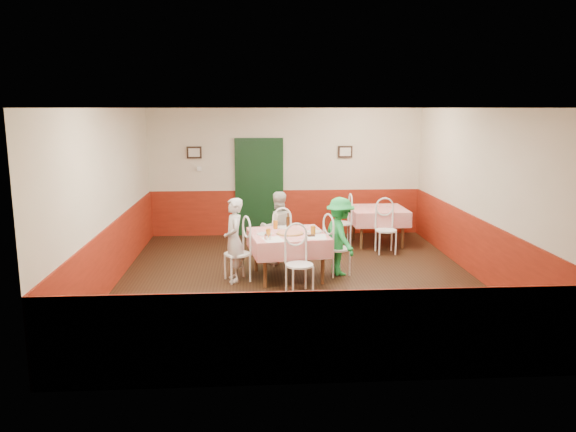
{
  "coord_description": "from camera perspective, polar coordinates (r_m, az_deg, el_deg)",
  "views": [
    {
      "loc": [
        -0.76,
        -8.83,
        2.8
      ],
      "look_at": [
        -0.17,
        0.21,
        1.05
      ],
      "focal_mm": 35.0,
      "sensor_mm": 36.0,
      "label": 1
    }
  ],
  "objects": [
    {
      "name": "pizza",
      "position": [
        9.23,
        0.2,
        -1.75
      ],
      "size": [
        0.48,
        0.48,
        0.03
      ],
      "primitive_type": "cylinder",
      "rotation": [
        0.0,
        0.0,
        0.14
      ],
      "color": "#B74723",
      "rests_on": "main_table"
    },
    {
      "name": "floor",
      "position": [
        9.29,
        1.16,
        -6.6
      ],
      "size": [
        7.0,
        7.0,
        0.0
      ],
      "primitive_type": "plane",
      "color": "black",
      "rests_on": "ground"
    },
    {
      "name": "left_wall",
      "position": [
        9.22,
        -17.74,
        1.67
      ],
      "size": [
        0.1,
        7.0,
        2.8
      ],
      "primitive_type": "cube",
      "color": "beige",
      "rests_on": "ground"
    },
    {
      "name": "chair_right",
      "position": [
        9.57,
        5.0,
        -3.33
      ],
      "size": [
        0.54,
        0.54,
        0.9
      ],
      "primitive_type": null,
      "rotation": [
        0.0,
        0.0,
        1.94
      ],
      "color": "white",
      "rests_on": "ground"
    },
    {
      "name": "wainscot_right",
      "position": [
        9.86,
        18.75,
        -3.15
      ],
      "size": [
        0.03,
        7.0,
        1.0
      ],
      "primitive_type": "cube",
      "color": "maroon",
      "rests_on": "ground"
    },
    {
      "name": "second_table",
      "position": [
        11.83,
        9.07,
        -1.04
      ],
      "size": [
        1.13,
        1.13,
        0.77
      ],
      "primitive_type": "cube",
      "rotation": [
        0.0,
        0.0,
        0.01
      ],
      "color": "red",
      "rests_on": "ground"
    },
    {
      "name": "diner_far",
      "position": [
        10.17,
        -1.05,
        -1.2
      ],
      "size": [
        0.74,
        0.63,
        1.33
      ],
      "primitive_type": "imported",
      "rotation": [
        0.0,
        0.0,
        3.36
      ],
      "color": "gray",
      "rests_on": "ground"
    },
    {
      "name": "chair_near",
      "position": [
        8.56,
        1.18,
        -5.01
      ],
      "size": [
        0.51,
        0.51,
        0.9
      ],
      "primitive_type": null,
      "rotation": [
        0.0,
        0.0,
        0.26
      ],
      "color": "white",
      "rests_on": "ground"
    },
    {
      "name": "door",
      "position": [
        12.4,
        -2.94,
        2.81
      ],
      "size": [
        0.96,
        0.06,
        2.1
      ],
      "primitive_type": "cube",
      "color": "black",
      "rests_on": "ground"
    },
    {
      "name": "menu_right",
      "position": [
        9.03,
        2.94,
        -2.13
      ],
      "size": [
        0.33,
        0.42,
        0.0
      ],
      "primitive_type": "cube",
      "rotation": [
        0.0,
        0.0,
        -0.07
      ],
      "color": "white",
      "rests_on": "main_table"
    },
    {
      "name": "back_wall",
      "position": [
        12.43,
        -0.18,
        4.47
      ],
      "size": [
        6.0,
        0.1,
        2.8
      ],
      "primitive_type": "cube",
      "color": "beige",
      "rests_on": "ground"
    },
    {
      "name": "chair_far",
      "position": [
        10.17,
        -0.99,
        -2.43
      ],
      "size": [
        0.54,
        0.54,
        0.9
      ],
      "primitive_type": null,
      "rotation": [
        0.0,
        0.0,
        3.5
      ],
      "color": "white",
      "rests_on": "ground"
    },
    {
      "name": "shaker_b",
      "position": [
        8.79,
        -1.84,
        -2.2
      ],
      "size": [
        0.04,
        0.04,
        0.09
      ],
      "primitive_type": "cylinder",
      "rotation": [
        0.0,
        0.0,
        0.14
      ],
      "color": "silver",
      "rests_on": "main_table"
    },
    {
      "name": "picture_right",
      "position": [
        12.49,
        5.83,
        6.51
      ],
      "size": [
        0.32,
        0.03,
        0.26
      ],
      "primitive_type": "cube",
      "color": "black",
      "rests_on": "back_wall"
    },
    {
      "name": "chair_second_a",
      "position": [
        11.67,
        5.49,
        -0.74
      ],
      "size": [
        0.42,
        0.42,
        0.9
      ],
      "primitive_type": null,
      "rotation": [
        0.0,
        0.0,
        -1.56
      ],
      "color": "white",
      "rests_on": "ground"
    },
    {
      "name": "right_wall",
      "position": [
        9.7,
        19.16,
        2.02
      ],
      "size": [
        0.1,
        7.0,
        2.8
      ],
      "primitive_type": "cube",
      "color": "beige",
      "rests_on": "ground"
    },
    {
      "name": "wainscot_back",
      "position": [
        12.55,
        -0.18,
        0.37
      ],
      "size": [
        6.0,
        0.03,
        1.0
      ],
      "primitive_type": "cube",
      "color": "maroon",
      "rests_on": "ground"
    },
    {
      "name": "wainscot_left",
      "position": [
        9.39,
        -17.33,
        -3.75
      ],
      "size": [
        0.03,
        7.0,
        1.0
      ],
      "primitive_type": "cube",
      "color": "maroon",
      "rests_on": "ground"
    },
    {
      "name": "glass_b",
      "position": [
        9.18,
        2.57,
        -1.46
      ],
      "size": [
        0.09,
        0.09,
        0.15
      ],
      "primitive_type": "cylinder",
      "rotation": [
        0.0,
        0.0,
        0.14
      ],
      "color": "#BF7219",
      "rests_on": "main_table"
    },
    {
      "name": "chair_left",
      "position": [
        9.23,
        -5.18,
        -3.87
      ],
      "size": [
        0.54,
        0.54,
        0.9
      ],
      "primitive_type": null,
      "rotation": [
        0.0,
        0.0,
        -1.2
      ],
      "color": "white",
      "rests_on": "ground"
    },
    {
      "name": "plate_far",
      "position": [
        9.7,
        -0.51,
        -1.17
      ],
      "size": [
        0.28,
        0.28,
        0.01
      ],
      "primitive_type": "cylinder",
      "rotation": [
        0.0,
        0.0,
        0.14
      ],
      "color": "white",
      "rests_on": "main_table"
    },
    {
      "name": "plate_left",
      "position": [
        9.2,
        -2.39,
        -1.84
      ],
      "size": [
        0.28,
        0.28,
        0.01
      ],
      "primitive_type": "cylinder",
      "rotation": [
        0.0,
        0.0,
        0.14
      ],
      "color": "white",
      "rests_on": "main_table"
    },
    {
      "name": "shaker_a",
      "position": [
        8.78,
        -2.19,
        -2.2
      ],
      "size": [
        0.04,
        0.04,
        0.09
      ],
      "primitive_type": "cylinder",
      "rotation": [
        0.0,
        0.0,
        0.14
      ],
      "color": "silver",
      "rests_on": "main_table"
    },
    {
      "name": "plate_right",
      "position": [
        9.38,
        2.67,
        -1.6
      ],
      "size": [
        0.28,
        0.28,
        0.01
      ],
      "primitive_type": "cylinder",
      "rotation": [
        0.0,
        0.0,
        0.14
      ],
      "color": "white",
      "rests_on": "main_table"
    },
    {
      "name": "chair_second_b",
      "position": [
        11.1,
        9.93,
        -1.46
      ],
      "size": [
        0.42,
        0.42,
        0.9
      ],
      "primitive_type": null,
      "rotation": [
        0.0,
        0.0,
        0.01
      ],
      "color": "white",
      "rests_on": "ground"
    },
    {
      "name": "ceiling",
      "position": [
        8.86,
        1.23,
        10.93
      ],
      "size": [
        7.0,
        7.0,
        0.0
      ],
      "primitive_type": "plane",
      "color": "white",
      "rests_on": "back_wall"
    },
    {
      "name": "diner_right",
      "position": [
        9.53,
        5.31,
        -2.06
      ],
      "size": [
        0.7,
        0.96,
        1.33
      ],
      "primitive_type": "imported",
      "rotation": [
        0.0,
        0.0,
        1.83
      ],
      "color": "gray",
      "rests_on": "ground"
    },
    {
      "name": "thermostat",
      "position": [
        12.4,
        -9.0,
        4.78
      ],
      "size": [
        0.1,
        0.03,
        0.1
      ],
      "primitive_type": "cube",
      "color": "white",
      "rests_on": "back_wall"
    },
    {
      "name": "front_wall",
      "position": [
        5.56,
        4.28,
        -3.68
      ],
      "size": [
        6.0,
        0.1,
        2.8
      ],
      "primitive_type": "cube",
      "color": "beige",
      "rests_on": "ground"
    },
    {
      "name": "shaker_c",
      "position": [
        8.85,
        -2.29,
        -2.11
      ],
      "size": [
        0.04,
        0.04,
        0.09
      ],
      "primitive_type": "cylinder",
      "rotation": [
        0.0,
        0.0,
        0.14
      ],
      "color": "#B23319",
      "rests_on": "main_table"
    },
    {
      "name": "picture_left",
      "position": [
        12.38,
        -9.51,
        6.38
      ],
      "size": [
        0.32,
        0.03,
        0.26
      ],
      "primitive_type": "cube",
      "color": "black",
      "rests_on": "back_wall"
    },
    {
      "name": "wallet",
      "position": [
        9.07,
        2.37,
        -2.0
      ],
      "size": [
        0.12,
        0.1,
        0.02
      ],
      "primitive_type": "cube",
      "rotation": [
        0.0,
        0.0,
        0.14
      ],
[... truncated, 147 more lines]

